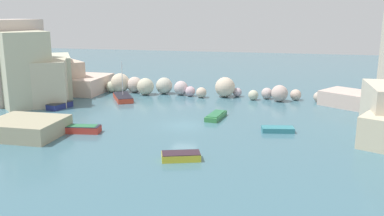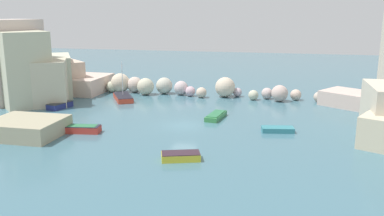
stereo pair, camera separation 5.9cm
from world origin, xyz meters
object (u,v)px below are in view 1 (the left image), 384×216
at_px(moored_boat_3, 216,116).
at_px(moored_boat_4, 278,129).
at_px(moored_boat_2, 60,105).
at_px(stone_dock, 27,128).
at_px(moored_boat_0, 123,97).
at_px(moored_boat_1, 181,156).
at_px(moored_boat_5, 78,129).

xyz_separation_m(moored_boat_3, moored_boat_4, (6.78, -3.75, -0.04)).
relative_size(moored_boat_2, moored_boat_3, 0.81).
distance_m(stone_dock, moored_boat_0, 17.40).
bearing_deg(moored_boat_1, moored_boat_3, 69.07).
height_order(moored_boat_4, moored_boat_5, moored_boat_5).
bearing_deg(moored_boat_2, moored_boat_0, -29.28).
relative_size(moored_boat_0, moored_boat_2, 1.61).
xyz_separation_m(moored_boat_1, moored_boat_4, (7.20, 9.74, -0.07)).
bearing_deg(moored_boat_0, moored_boat_2, 106.87).
xyz_separation_m(stone_dock, moored_boat_3, (16.25, 10.51, -0.51)).
distance_m(moored_boat_0, moored_boat_4, 22.99).
relative_size(moored_boat_0, moored_boat_3, 1.30).
height_order(moored_boat_0, moored_boat_5, moored_boat_0).
bearing_deg(moored_boat_1, moored_boat_2, 124.44).
bearing_deg(moored_boat_3, moored_boat_1, -174.51).
distance_m(moored_boat_3, moored_boat_4, 7.74).
xyz_separation_m(moored_boat_0, moored_boat_3, (13.70, -6.69, -0.07)).
bearing_deg(moored_boat_5, moored_boat_2, 120.56).
relative_size(stone_dock, moored_boat_5, 1.47).
distance_m(moored_boat_2, moored_boat_5, 11.42).
relative_size(moored_boat_1, moored_boat_4, 1.03).
bearing_deg(moored_boat_3, moored_boat_2, 95.97).
height_order(stone_dock, moored_boat_4, stone_dock).
relative_size(moored_boat_3, moored_boat_5, 0.94).
xyz_separation_m(stone_dock, moored_boat_0, (2.54, 17.20, -0.44)).
xyz_separation_m(moored_boat_3, moored_boat_5, (-12.08, -8.39, 0.08)).
height_order(moored_boat_0, moored_boat_4, moored_boat_0).
bearing_deg(moored_boat_0, moored_boat_1, -177.88).
relative_size(moored_boat_0, moored_boat_1, 1.62).
distance_m(moored_boat_2, moored_boat_4, 26.42).
bearing_deg(moored_boat_0, moored_boat_5, 154.90).
height_order(moored_boat_2, moored_boat_3, moored_boat_2).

